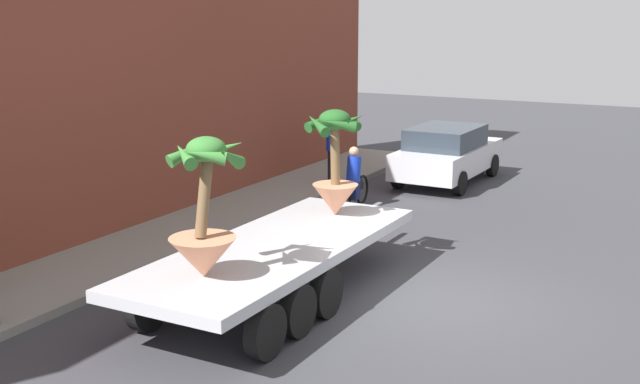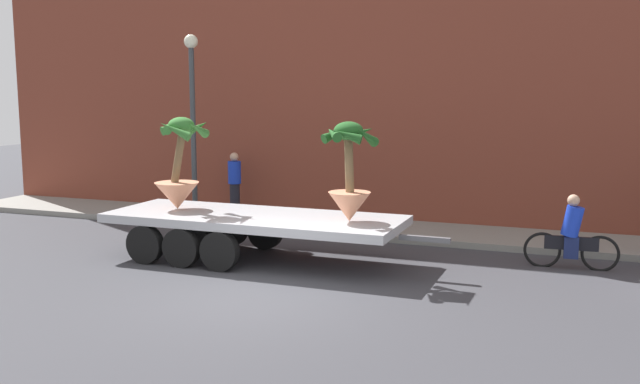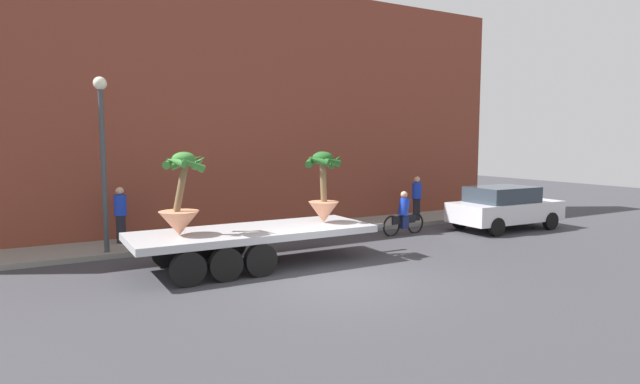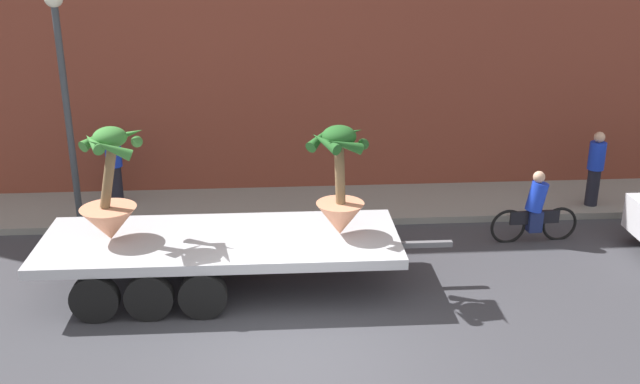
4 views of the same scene
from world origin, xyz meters
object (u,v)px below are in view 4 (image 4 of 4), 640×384
cyclist (535,210)px  pedestrian_far_left (595,167)px  pedestrian_near_gate (114,165)px  street_lamp (63,79)px  flatbed_trailer (206,249)px  potted_palm_middle (340,188)px  potted_palm_rear (110,197)px

cyclist → pedestrian_far_left: pedestrian_far_left is taller
pedestrian_near_gate → street_lamp: size_ratio=0.35×
flatbed_trailer → pedestrian_near_gate: pedestrian_near_gate is taller
flatbed_trailer → potted_palm_middle: (2.36, -0.00, 1.09)m
flatbed_trailer → street_lamp: street_lamp is taller
flatbed_trailer → cyclist: 6.73m
flatbed_trailer → potted_palm_rear: (-1.57, 0.06, 1.00)m
flatbed_trailer → cyclist: (6.53, 1.62, -0.10)m
street_lamp → potted_palm_rear: bearing=-65.0°
pedestrian_near_gate → street_lamp: (-0.57, -1.18, 2.19)m
potted_palm_rear → cyclist: (8.10, 1.56, -1.10)m
potted_palm_rear → pedestrian_far_left: bearing=17.3°
potted_palm_rear → pedestrian_near_gate: size_ratio=1.18×
flatbed_trailer → potted_palm_middle: bearing=-0.1°
potted_palm_rear → pedestrian_far_left: (9.98, 3.10, -0.72)m
potted_palm_rear → potted_palm_middle: bearing=-1.0°
flatbed_trailer → pedestrian_far_left: size_ratio=4.25×
flatbed_trailer → street_lamp: 4.83m
pedestrian_far_left → street_lamp: bearing=-178.9°
cyclist → pedestrian_far_left: size_ratio=1.08×
pedestrian_near_gate → street_lamp: 2.55m
potted_palm_rear → cyclist: potted_palm_rear is taller
pedestrian_far_left → street_lamp: size_ratio=0.35×
pedestrian_near_gate → street_lamp: bearing=-115.8°
pedestrian_near_gate → potted_palm_rear: bearing=-79.2°
cyclist → pedestrian_far_left: 2.46m
potted_palm_rear → potted_palm_middle: (3.93, -0.07, 0.09)m
potted_palm_rear → street_lamp: size_ratio=0.42×
cyclist → pedestrian_far_left: (1.88, 1.54, 0.37)m
potted_palm_rear → pedestrian_far_left: potted_palm_rear is taller
potted_palm_middle → pedestrian_far_left: potted_palm_middle is taller
potted_palm_rear → flatbed_trailer: bearing=-2.3°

